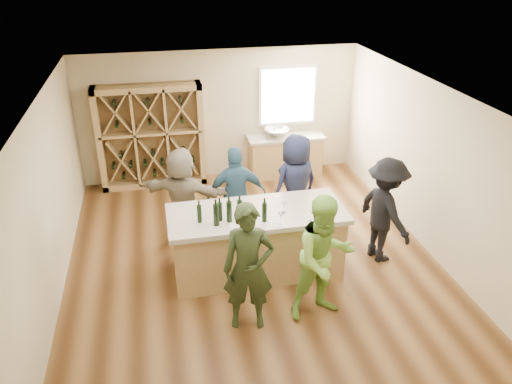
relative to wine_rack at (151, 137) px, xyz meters
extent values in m
cube|color=brown|center=(1.50, -3.27, -1.15)|extent=(6.00, 7.00, 0.10)
cube|color=white|center=(1.50, -3.27, 1.75)|extent=(6.00, 7.00, 0.10)
cube|color=beige|center=(1.50, 0.28, 0.30)|extent=(6.00, 0.10, 2.80)
cube|color=beige|center=(1.50, -6.82, 0.30)|extent=(6.00, 0.10, 2.80)
cube|color=beige|center=(-1.55, -3.27, 0.30)|extent=(0.10, 7.00, 2.80)
cube|color=beige|center=(4.55, -3.27, 0.30)|extent=(0.10, 7.00, 2.80)
cube|color=white|center=(3.00, 0.20, 0.65)|extent=(1.30, 0.06, 1.30)
cube|color=white|center=(3.00, 0.17, 0.65)|extent=(1.18, 0.01, 1.18)
cube|color=tan|center=(0.00, 0.00, 0.00)|extent=(2.20, 0.45, 2.20)
cube|color=tan|center=(2.90, -0.07, -0.67)|extent=(1.60, 0.58, 0.86)
cube|color=#BBAD99|center=(2.90, -0.07, -0.21)|extent=(1.70, 0.62, 0.06)
imported|color=silver|center=(2.70, -0.07, -0.09)|extent=(0.54, 0.54, 0.19)
cylinder|color=silver|center=(2.70, 0.11, -0.03)|extent=(0.02, 0.02, 0.30)
cube|color=tan|center=(1.50, -3.59, -0.60)|extent=(2.60, 1.00, 1.00)
cube|color=#BBAD99|center=(1.50, -3.59, -0.06)|extent=(2.72, 1.12, 0.08)
cylinder|color=black|center=(0.62, -3.72, 0.12)|extent=(0.08, 0.08, 0.27)
cylinder|color=black|center=(0.85, -3.86, 0.15)|extent=(0.09, 0.09, 0.33)
cylinder|color=black|center=(0.92, -3.73, 0.12)|extent=(0.09, 0.09, 0.29)
cylinder|color=black|center=(1.05, -3.79, 0.14)|extent=(0.08, 0.08, 0.32)
cylinder|color=black|center=(1.21, -3.78, 0.14)|extent=(0.09, 0.09, 0.32)
cone|color=white|center=(1.24, -4.07, 0.08)|extent=(0.07, 0.07, 0.19)
cone|color=white|center=(1.76, -4.03, 0.07)|extent=(0.07, 0.07, 0.19)
cone|color=white|center=(2.22, -4.04, 0.06)|extent=(0.07, 0.07, 0.17)
cone|color=white|center=(1.89, -3.70, 0.06)|extent=(0.08, 0.08, 0.17)
cone|color=white|center=(2.48, -3.84, 0.07)|extent=(0.08, 0.08, 0.19)
cube|color=white|center=(1.15, -4.01, -0.02)|extent=(0.25, 0.33, 0.00)
cube|color=white|center=(1.71, -3.95, -0.02)|extent=(0.23, 0.30, 0.00)
cube|color=white|center=(2.38, -3.94, -0.02)|extent=(0.28, 0.32, 0.00)
imported|color=#263319|center=(1.13, -4.79, -0.17)|extent=(0.75, 0.60, 1.86)
imported|color=#8CC64C|center=(2.18, -4.79, -0.17)|extent=(0.97, 0.63, 1.86)
imported|color=black|center=(3.60, -3.64, -0.21)|extent=(0.78, 1.24, 1.79)
imported|color=#335972|center=(1.37, -2.57, -0.23)|extent=(1.04, 0.57, 1.74)
imported|color=#191E38|center=(2.44, -2.47, -0.18)|extent=(1.05, 0.86, 1.84)
imported|color=gray|center=(0.45, -2.41, -0.23)|extent=(1.70, 1.18, 1.73)
cylinder|color=black|center=(1.55, -3.89, 0.13)|extent=(0.07, 0.07, 0.30)
camera|label=1|loc=(0.12, -10.09, 3.67)|focal=35.00mm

